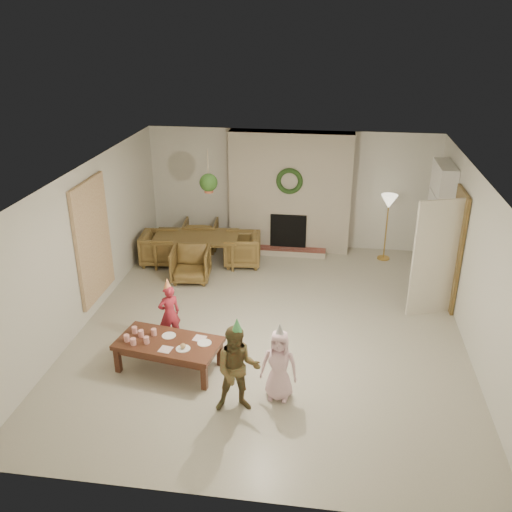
% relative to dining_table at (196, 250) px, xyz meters
% --- Properties ---
extents(floor, '(7.00, 7.00, 0.00)m').
position_rel_dining_table_xyz_m(floor, '(1.77, -2.21, -0.29)').
color(floor, '#B7B29E').
rests_on(floor, ground).
extents(ceiling, '(7.00, 7.00, 0.00)m').
position_rel_dining_table_xyz_m(ceiling, '(1.77, -2.21, 2.21)').
color(ceiling, white).
rests_on(ceiling, wall_back).
extents(wall_back, '(7.00, 0.00, 7.00)m').
position_rel_dining_table_xyz_m(wall_back, '(1.77, 1.29, 0.96)').
color(wall_back, silver).
rests_on(wall_back, floor).
extents(wall_front, '(7.00, 0.00, 7.00)m').
position_rel_dining_table_xyz_m(wall_front, '(1.77, -5.71, 0.96)').
color(wall_front, silver).
rests_on(wall_front, floor).
extents(wall_left, '(0.00, 7.00, 7.00)m').
position_rel_dining_table_xyz_m(wall_left, '(-1.23, -2.21, 0.96)').
color(wall_left, silver).
rests_on(wall_left, floor).
extents(wall_right, '(0.00, 7.00, 7.00)m').
position_rel_dining_table_xyz_m(wall_right, '(4.77, -2.21, 0.96)').
color(wall_right, silver).
rests_on(wall_right, floor).
extents(fireplace_mass, '(2.50, 0.40, 2.50)m').
position_rel_dining_table_xyz_m(fireplace_mass, '(1.77, 1.09, 0.96)').
color(fireplace_mass, '#4E1416').
rests_on(fireplace_mass, floor).
extents(fireplace_hearth, '(1.60, 0.30, 0.12)m').
position_rel_dining_table_xyz_m(fireplace_hearth, '(1.77, 0.74, -0.23)').
color(fireplace_hearth, maroon).
rests_on(fireplace_hearth, floor).
extents(fireplace_firebox, '(0.75, 0.12, 0.75)m').
position_rel_dining_table_xyz_m(fireplace_firebox, '(1.77, 0.91, 0.16)').
color(fireplace_firebox, black).
rests_on(fireplace_firebox, floor).
extents(fireplace_wreath, '(0.54, 0.10, 0.54)m').
position_rel_dining_table_xyz_m(fireplace_wreath, '(1.77, 0.86, 1.26)').
color(fireplace_wreath, '#1B3915').
rests_on(fireplace_wreath, fireplace_mass).
extents(floor_lamp_base, '(0.26, 0.26, 0.03)m').
position_rel_dining_table_xyz_m(floor_lamp_base, '(3.76, 0.79, -0.28)').
color(floor_lamp_base, gold).
rests_on(floor_lamp_base, floor).
extents(floor_lamp_post, '(0.03, 0.03, 1.23)m').
position_rel_dining_table_xyz_m(floor_lamp_post, '(3.76, 0.79, 0.35)').
color(floor_lamp_post, gold).
rests_on(floor_lamp_post, floor).
extents(floor_lamp_shade, '(0.33, 0.33, 0.27)m').
position_rel_dining_table_xyz_m(floor_lamp_shade, '(3.76, 0.79, 0.94)').
color(floor_lamp_shade, beige).
rests_on(floor_lamp_shade, floor_lamp_post).
extents(bookshelf_carcass, '(0.30, 1.00, 2.20)m').
position_rel_dining_table_xyz_m(bookshelf_carcass, '(4.61, 0.09, 0.81)').
color(bookshelf_carcass, white).
rests_on(bookshelf_carcass, floor).
extents(bookshelf_shelf_a, '(0.30, 0.92, 0.03)m').
position_rel_dining_table_xyz_m(bookshelf_shelf_a, '(4.59, 0.09, 0.16)').
color(bookshelf_shelf_a, white).
rests_on(bookshelf_shelf_a, bookshelf_carcass).
extents(bookshelf_shelf_b, '(0.30, 0.92, 0.03)m').
position_rel_dining_table_xyz_m(bookshelf_shelf_b, '(4.59, 0.09, 0.56)').
color(bookshelf_shelf_b, white).
rests_on(bookshelf_shelf_b, bookshelf_carcass).
extents(bookshelf_shelf_c, '(0.30, 0.92, 0.03)m').
position_rel_dining_table_xyz_m(bookshelf_shelf_c, '(4.59, 0.09, 0.96)').
color(bookshelf_shelf_c, white).
rests_on(bookshelf_shelf_c, bookshelf_carcass).
extents(bookshelf_shelf_d, '(0.30, 0.92, 0.03)m').
position_rel_dining_table_xyz_m(bookshelf_shelf_d, '(4.59, 0.09, 1.36)').
color(bookshelf_shelf_d, white).
rests_on(bookshelf_shelf_d, bookshelf_carcass).
extents(books_row_lower, '(0.20, 0.40, 0.24)m').
position_rel_dining_table_xyz_m(books_row_lower, '(4.57, -0.06, 0.30)').
color(books_row_lower, '#AE2026').
rests_on(books_row_lower, bookshelf_shelf_a).
extents(books_row_mid, '(0.20, 0.44, 0.24)m').
position_rel_dining_table_xyz_m(books_row_mid, '(4.57, 0.14, 0.70)').
color(books_row_mid, '#2A489A').
rests_on(books_row_mid, bookshelf_shelf_b).
extents(books_row_upper, '(0.20, 0.36, 0.22)m').
position_rel_dining_table_xyz_m(books_row_upper, '(4.57, -0.01, 1.09)').
color(books_row_upper, '#AC8924').
rests_on(books_row_upper, bookshelf_shelf_c).
extents(door_frame, '(0.05, 0.86, 2.04)m').
position_rel_dining_table_xyz_m(door_frame, '(4.73, -1.01, 0.73)').
color(door_frame, brown).
rests_on(door_frame, floor).
extents(door_leaf, '(0.77, 0.32, 2.00)m').
position_rel_dining_table_xyz_m(door_leaf, '(4.35, -1.39, 0.71)').
color(door_leaf, beige).
rests_on(door_leaf, floor).
extents(curtain_panel, '(0.06, 1.20, 2.00)m').
position_rel_dining_table_xyz_m(curtain_panel, '(-1.19, -2.01, 0.96)').
color(curtain_panel, beige).
rests_on(curtain_panel, wall_left).
extents(dining_table, '(1.76, 1.10, 0.59)m').
position_rel_dining_table_xyz_m(dining_table, '(0.00, 0.00, 0.00)').
color(dining_table, brown).
rests_on(dining_table, floor).
extents(dining_chair_near, '(0.77, 0.78, 0.65)m').
position_rel_dining_table_xyz_m(dining_chair_near, '(0.08, -0.73, 0.03)').
color(dining_chair_near, brown).
rests_on(dining_chair_near, floor).
extents(dining_chair_far, '(0.77, 0.78, 0.65)m').
position_rel_dining_table_xyz_m(dining_chair_far, '(-0.08, 0.73, 0.03)').
color(dining_chair_far, brown).
rests_on(dining_chair_far, floor).
extents(dining_chair_left, '(0.78, 0.77, 0.65)m').
position_rel_dining_table_xyz_m(dining_chair_left, '(-0.73, -0.08, 0.03)').
color(dining_chair_left, brown).
rests_on(dining_chair_left, floor).
extents(dining_chair_right, '(0.78, 0.77, 0.65)m').
position_rel_dining_table_xyz_m(dining_chair_right, '(0.92, 0.10, 0.03)').
color(dining_chair_right, brown).
rests_on(dining_chair_right, floor).
extents(hanging_plant_cord, '(0.01, 0.01, 0.70)m').
position_rel_dining_table_xyz_m(hanging_plant_cord, '(0.47, -0.71, 1.86)').
color(hanging_plant_cord, tan).
rests_on(hanging_plant_cord, ceiling).
extents(hanging_plant_pot, '(0.16, 0.16, 0.12)m').
position_rel_dining_table_xyz_m(hanging_plant_pot, '(0.47, -0.71, 1.51)').
color(hanging_plant_pot, brown).
rests_on(hanging_plant_pot, hanging_plant_cord).
extents(hanging_plant_foliage, '(0.32, 0.32, 0.32)m').
position_rel_dining_table_xyz_m(hanging_plant_foliage, '(0.47, -0.71, 1.63)').
color(hanging_plant_foliage, '#224717').
rests_on(hanging_plant_foliage, hanging_plant_pot).
extents(coffee_table_top, '(1.54, 0.95, 0.07)m').
position_rel_dining_table_xyz_m(coffee_table_top, '(0.48, -3.55, 0.12)').
color(coffee_table_top, '#512B1B').
rests_on(coffee_table_top, floor).
extents(coffee_table_apron, '(1.41, 0.82, 0.09)m').
position_rel_dining_table_xyz_m(coffee_table_apron, '(0.48, -3.55, 0.04)').
color(coffee_table_apron, '#512B1B').
rests_on(coffee_table_apron, floor).
extents(coffee_leg_fl, '(0.09, 0.09, 0.38)m').
position_rel_dining_table_xyz_m(coffee_leg_fl, '(-0.22, -3.74, -0.11)').
color(coffee_leg_fl, '#512B1B').
rests_on(coffee_leg_fl, floor).
extents(coffee_leg_fr, '(0.09, 0.09, 0.38)m').
position_rel_dining_table_xyz_m(coffee_leg_fr, '(1.07, -3.95, -0.11)').
color(coffee_leg_fr, '#512B1B').
rests_on(coffee_leg_fr, floor).
extents(coffee_leg_bl, '(0.09, 0.09, 0.38)m').
position_rel_dining_table_xyz_m(coffee_leg_bl, '(-0.12, -3.16, -0.11)').
color(coffee_leg_bl, '#512B1B').
rests_on(coffee_leg_bl, floor).
extents(coffee_leg_br, '(0.09, 0.09, 0.38)m').
position_rel_dining_table_xyz_m(coffee_leg_br, '(1.17, -3.37, -0.11)').
color(coffee_leg_br, '#512B1B').
rests_on(coffee_leg_br, floor).
extents(cup_a, '(0.09, 0.09, 0.10)m').
position_rel_dining_table_xyz_m(cup_a, '(-0.10, -3.63, 0.20)').
color(cup_a, white).
rests_on(cup_a, coffee_table_top).
extents(cup_b, '(0.09, 0.09, 0.10)m').
position_rel_dining_table_xyz_m(cup_b, '(-0.06, -3.41, 0.20)').
color(cup_b, white).
rests_on(cup_b, coffee_table_top).
extents(cup_c, '(0.09, 0.09, 0.10)m').
position_rel_dining_table_xyz_m(cup_c, '(0.02, -3.70, 0.20)').
color(cup_c, white).
rests_on(cup_c, coffee_table_top).
extents(cup_d, '(0.09, 0.09, 0.10)m').
position_rel_dining_table_xyz_m(cup_d, '(0.06, -3.49, 0.20)').
color(cup_d, white).
rests_on(cup_d, coffee_table_top).
extents(cup_e, '(0.09, 0.09, 0.10)m').
position_rel_dining_table_xyz_m(cup_e, '(0.19, -3.64, 0.20)').
color(cup_e, white).
rests_on(cup_e, coffee_table_top).
extents(cup_f, '(0.09, 0.09, 0.10)m').
position_rel_dining_table_xyz_m(cup_f, '(0.23, -3.42, 0.20)').
color(cup_f, white).
rests_on(cup_f, coffee_table_top).
extents(plate_a, '(0.23, 0.23, 0.01)m').
position_rel_dining_table_xyz_m(plate_a, '(0.44, -3.41, 0.15)').
color(plate_a, white).
rests_on(plate_a, coffee_table_top).
extents(plate_b, '(0.23, 0.23, 0.01)m').
position_rel_dining_table_xyz_m(plate_b, '(0.73, -3.71, 0.15)').
color(plate_b, white).
rests_on(plate_b, coffee_table_top).
extents(plate_c, '(0.23, 0.23, 0.01)m').
position_rel_dining_table_xyz_m(plate_c, '(0.99, -3.53, 0.15)').
color(plate_c, white).
rests_on(plate_c, coffee_table_top).
extents(food_scoop, '(0.09, 0.09, 0.08)m').
position_rel_dining_table_xyz_m(food_scoop, '(0.73, -3.71, 0.20)').
color(food_scoop, tan).
rests_on(food_scoop, plate_b).
extents(napkin_left, '(0.19, 0.19, 0.01)m').
position_rel_dining_table_xyz_m(napkin_left, '(0.50, -3.76, 0.15)').
color(napkin_left, beige).
rests_on(napkin_left, coffee_table_top).
extents(napkin_right, '(0.19, 0.19, 0.01)m').
position_rel_dining_table_xyz_m(napkin_right, '(0.89, -3.42, 0.15)').
color(napkin_right, beige).
rests_on(napkin_right, coffee_table_top).
extents(child_red, '(0.41, 0.38, 0.94)m').
position_rel_dining_table_xyz_m(child_red, '(0.28, -2.84, 0.17)').
color(child_red, '#A82432').
rests_on(child_red, floor).
extents(party_hat_red, '(0.16, 0.16, 0.18)m').
position_rel_dining_table_xyz_m(party_hat_red, '(0.28, -2.84, 0.68)').
color(party_hat_red, '#FCD754').
rests_on(party_hat_red, child_red).
extents(child_plaid, '(0.66, 0.55, 1.19)m').
position_rel_dining_table_xyz_m(child_plaid, '(1.59, -4.28, 0.30)').
color(child_plaid, brown).
rests_on(child_plaid, floor).
extents(party_hat_plaid, '(0.16, 0.16, 0.19)m').
position_rel_dining_table_xyz_m(party_hat_plaid, '(1.59, -4.28, 0.94)').
color(party_hat_plaid, '#4EB762').
rests_on(party_hat_plaid, child_plaid).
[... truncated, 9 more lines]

